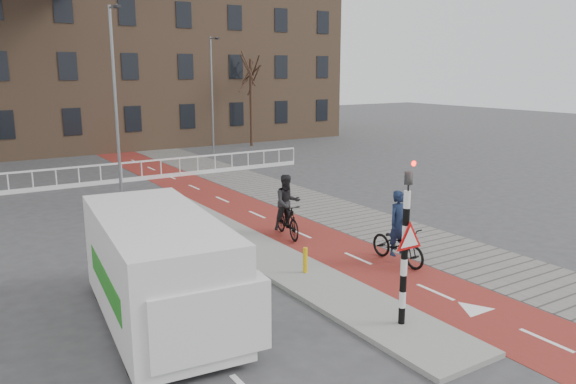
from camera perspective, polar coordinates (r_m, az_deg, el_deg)
ground at (r=14.25m, az=7.56°, el=-10.02°), size 120.00×120.00×0.00m
bike_lane at (r=23.06m, az=-5.60°, el=-1.25°), size 2.50×60.00×0.01m
sidewalk at (r=24.41m, az=0.26°, el=-0.42°), size 3.00×60.00×0.01m
curb_island at (r=16.95m, az=-3.03°, el=-6.03°), size 1.80×16.00×0.12m
traffic_signal at (r=11.80m, az=11.89°, el=-4.71°), size 0.80×0.80×3.68m
bollard at (r=14.96m, az=1.76°, el=-6.93°), size 0.12×0.12×0.68m
cyclist_near at (r=16.21m, az=11.13°, el=-4.70°), size 0.73×2.03×2.09m
cyclist_far at (r=18.31m, az=-0.08°, el=-1.99°), size 1.01×2.01×2.07m
van at (r=12.41m, az=-13.10°, el=-7.49°), size 2.76×5.73×2.38m
railing at (r=27.74m, az=-24.47°, el=0.64°), size 28.00×0.10×0.99m
townhouse_row at (r=42.47m, az=-25.72°, el=14.42°), size 46.00×10.00×15.90m
tree_right at (r=40.55m, az=-3.77°, el=9.00°), size 0.20×0.20×6.12m
streetlight_near at (r=22.97m, az=-17.07°, el=8.01°), size 0.12×0.12×7.76m
streetlight_right at (r=36.89m, az=-7.72°, el=9.60°), size 0.12×0.12×7.42m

